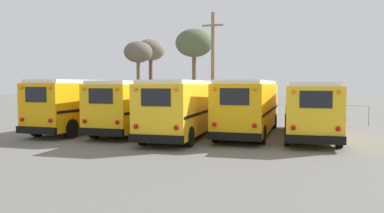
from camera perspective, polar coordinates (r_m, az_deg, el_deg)
The scene contains 11 objects.
ground_plane at distance 21.87m, azimuth -0.33°, elevation -4.24°, with size 160.00×160.00×0.00m, color #66635E.
school_bus_0 at distance 24.88m, azimuth -14.70°, elevation 0.57°, with size 2.71×10.66×3.17m.
school_bus_1 at distance 23.35m, azimuth -7.73°, elevation 0.39°, with size 2.70×10.01×3.10m.
school_bus_2 at distance 20.99m, azimuth -0.96°, elevation 0.08°, with size 3.02×10.05×3.11m.
school_bus_3 at distance 21.96m, azimuth 8.74°, elevation 0.19°, with size 2.67×9.86×3.12m.
school_bus_4 at distance 21.57m, azimuth 17.39°, elevation -0.12°, with size 3.05×9.73×3.01m.
utility_pole at distance 31.26m, azimuth 3.19°, elevation 6.42°, with size 1.80×0.30×8.85m.
bare_tree_0 at distance 35.92m, azimuth 0.32°, elevation 9.50°, with size 3.55×3.55×8.17m.
bare_tree_1 at distance 42.19m, azimuth -6.33°, elevation 8.39°, with size 3.19×3.19×7.96m.
bare_tree_2 at distance 36.21m, azimuth -8.21°, elevation 8.02°, with size 2.70×2.70×7.00m.
fence_line at distance 29.32m, azimuth 4.36°, elevation -0.36°, with size 21.28×0.06×1.42m.
Camera 1 is at (6.62, -20.64, 2.88)m, focal length 35.00 mm.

